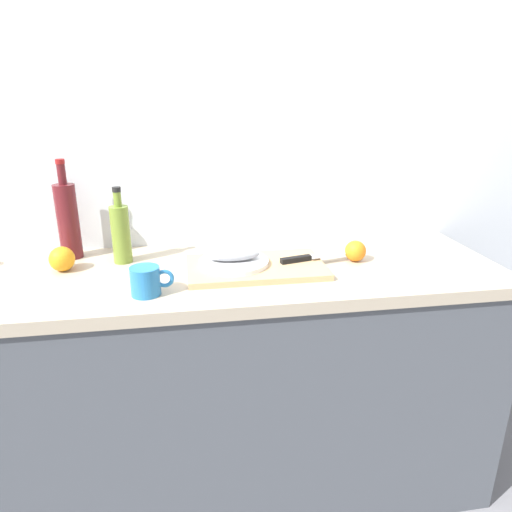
# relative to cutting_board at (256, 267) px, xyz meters

# --- Properties ---
(ground_plane) EXTENTS (12.00, 12.00, 0.00)m
(ground_plane) POSITION_rel_cutting_board_xyz_m (-0.16, 0.02, -0.91)
(ground_plane) COLOR slate
(back_wall) EXTENTS (3.20, 0.05, 2.50)m
(back_wall) POSITION_rel_cutting_board_xyz_m (-0.16, 0.35, 0.34)
(back_wall) COLOR silver
(back_wall) RESTS_ON ground_plane
(kitchen_counter) EXTENTS (2.00, 0.60, 0.90)m
(kitchen_counter) POSITION_rel_cutting_board_xyz_m (-0.16, 0.02, -0.46)
(kitchen_counter) COLOR #4C5159
(kitchen_counter) RESTS_ON ground_plane
(cutting_board) EXTENTS (0.46, 0.27, 0.02)m
(cutting_board) POSITION_rel_cutting_board_xyz_m (0.00, 0.00, 0.00)
(cutting_board) COLOR tan
(cutting_board) RESTS_ON kitchen_counter
(white_plate) EXTENTS (0.23, 0.23, 0.01)m
(white_plate) POSITION_rel_cutting_board_xyz_m (-0.07, 0.01, 0.02)
(white_plate) COLOR white
(white_plate) RESTS_ON cutting_board
(fish_fillet) EXTENTS (0.17, 0.07, 0.04)m
(fish_fillet) POSITION_rel_cutting_board_xyz_m (-0.07, 0.01, 0.04)
(fish_fillet) COLOR gray
(fish_fillet) RESTS_ON white_plate
(chef_knife) EXTENTS (0.29, 0.10, 0.02)m
(chef_knife) POSITION_rel_cutting_board_xyz_m (0.19, 0.02, 0.02)
(chef_knife) COLOR silver
(chef_knife) RESTS_ON cutting_board
(olive_oil_bottle) EXTENTS (0.06, 0.06, 0.26)m
(olive_oil_bottle) POSITION_rel_cutting_board_xyz_m (-0.45, 0.15, 0.10)
(olive_oil_bottle) COLOR olive
(olive_oil_bottle) RESTS_ON kitchen_counter
(wine_bottle) EXTENTS (0.07, 0.07, 0.35)m
(wine_bottle) POSITION_rel_cutting_board_xyz_m (-0.63, 0.23, 0.13)
(wine_bottle) COLOR #59191E
(wine_bottle) RESTS_ON kitchen_counter
(coffee_mug_0) EXTENTS (0.13, 0.09, 0.09)m
(coffee_mug_0) POSITION_rel_cutting_board_xyz_m (-0.35, -0.15, 0.03)
(coffee_mug_0) COLOR #2672B2
(coffee_mug_0) RESTS_ON kitchen_counter
(orange_0) EXTENTS (0.08, 0.08, 0.08)m
(orange_0) POSITION_rel_cutting_board_xyz_m (-0.64, 0.10, 0.03)
(orange_0) COLOR orange
(orange_0) RESTS_ON kitchen_counter
(orange_1) EXTENTS (0.07, 0.07, 0.07)m
(orange_1) POSITION_rel_cutting_board_xyz_m (0.36, 0.03, 0.03)
(orange_1) COLOR orange
(orange_1) RESTS_ON kitchen_counter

